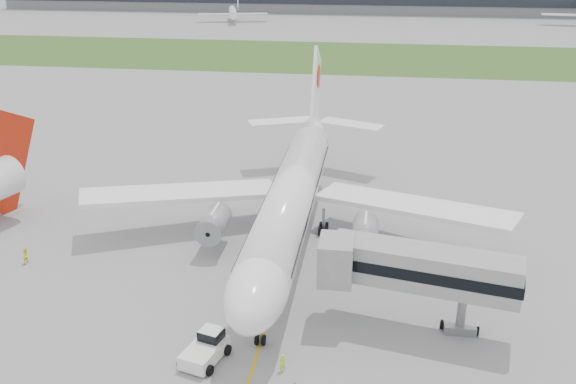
# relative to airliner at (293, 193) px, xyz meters

# --- Properties ---
(ground) EXTENTS (600.00, 600.00, 0.00)m
(ground) POSITION_rel_airliner_xyz_m (0.00, -4.87, -5.66)
(ground) COLOR gray
(ground) RESTS_ON ground
(apron_markings) EXTENTS (70.00, 70.00, 0.04)m
(apron_markings) POSITION_rel_airliner_xyz_m (0.00, -9.87, -5.66)
(apron_markings) COLOR gold
(apron_markings) RESTS_ON ground
(grass_strip) EXTENTS (600.00, 50.00, 0.02)m
(grass_strip) POSITION_rel_airliner_xyz_m (0.00, 115.13, -5.65)
(grass_strip) COLOR #345B22
(grass_strip) RESTS_ON ground
(control_tower) EXTENTS (12.00, 12.00, 56.00)m
(control_tower) POSITION_rel_airliner_xyz_m (-90.00, 227.13, -5.66)
(control_tower) COLOR slate
(control_tower) RESTS_ON ground
(airliner) EXTENTS (48.13, 53.95, 17.88)m
(airliner) POSITION_rel_airliner_xyz_m (0.00, 0.00, 0.00)
(airliner) COLOR white
(airliner) RESTS_ON ground
(pushback_tug) EXTENTS (3.81, 4.77, 2.19)m
(pushback_tug) POSITION_rel_airliner_xyz_m (-3.92, -22.31, -4.65)
(pushback_tug) COLOR white
(pushback_tug) RESTS_ON ground
(jet_bridge) EXTENTS (17.00, 6.63, 7.75)m
(jet_bridge) POSITION_rel_airliner_xyz_m (12.13, -15.40, 0.07)
(jet_bridge) COLOR #A0A0A3
(jet_bridge) RESTS_ON ground
(safety_cone_left) EXTENTS (0.43, 0.43, 0.59)m
(safety_cone_left) POSITION_rel_airliner_xyz_m (-5.46, -22.96, -5.37)
(safety_cone_left) COLOR red
(safety_cone_left) RESTS_ON ground
(ground_crew_near) EXTENTS (0.67, 0.63, 1.54)m
(ground_crew_near) POSITION_rel_airliner_xyz_m (2.34, -23.04, -4.89)
(ground_crew_near) COLOR #C8FC2A
(ground_crew_near) RESTS_ON ground
(ground_crew_far) EXTENTS (0.91, 1.03, 1.77)m
(ground_crew_far) POSITION_rel_airliner_xyz_m (-26.47, -9.38, -4.77)
(ground_crew_far) COLOR #F3FF2A
(ground_crew_far) RESTS_ON ground
(distant_aircraft_left) EXTENTS (31.41, 29.13, 10.15)m
(distant_aircraft_left) POSITION_rel_airliner_xyz_m (-48.77, 184.92, -5.66)
(distant_aircraft_left) COLOR white
(distant_aircraft_left) RESTS_ON ground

